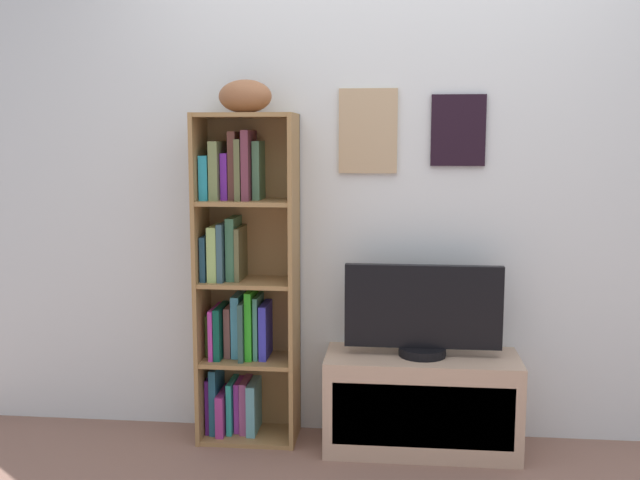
{
  "coord_description": "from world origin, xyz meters",
  "views": [
    {
      "loc": [
        0.04,
        -2.41,
        1.45
      ],
      "look_at": [
        -0.3,
        0.85,
        1.0
      ],
      "focal_mm": 41.07,
      "sensor_mm": 36.0,
      "label": 1
    }
  ],
  "objects_px": {
    "football": "(245,96)",
    "tv_stand": "(421,402)",
    "television": "(423,312)",
    "bookshelf": "(240,284)"
  },
  "relations": [
    {
      "from": "football",
      "to": "tv_stand",
      "type": "distance_m",
      "value": 1.64
    },
    {
      "from": "football",
      "to": "bookshelf",
      "type": "bearing_deg",
      "value": 144.91
    },
    {
      "from": "bookshelf",
      "to": "television",
      "type": "bearing_deg",
      "value": -4.98
    },
    {
      "from": "tv_stand",
      "to": "television",
      "type": "relative_size",
      "value": 1.24
    },
    {
      "from": "football",
      "to": "tv_stand",
      "type": "bearing_deg",
      "value": -3.28
    },
    {
      "from": "bookshelf",
      "to": "football",
      "type": "bearing_deg",
      "value": -35.09
    },
    {
      "from": "football",
      "to": "tv_stand",
      "type": "relative_size",
      "value": 0.28
    },
    {
      "from": "football",
      "to": "television",
      "type": "distance_m",
      "value": 1.29
    },
    {
      "from": "football",
      "to": "television",
      "type": "height_order",
      "value": "football"
    },
    {
      "from": "tv_stand",
      "to": "television",
      "type": "bearing_deg",
      "value": 90.0
    }
  ]
}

